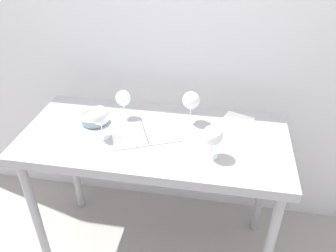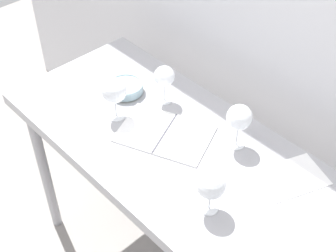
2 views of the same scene
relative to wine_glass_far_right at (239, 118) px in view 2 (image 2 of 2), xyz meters
name	(u,v)px [view 2 (image 2 of 2)]	position (x,y,z in m)	size (l,w,h in m)	color
back_wall	(270,1)	(-0.17, 0.33, 0.27)	(3.80, 0.04, 2.60)	silver
steel_counter	(173,161)	(-0.17, -0.16, -0.24)	(1.40, 0.65, 0.90)	#9D9DA2
wine_glass_far_right	(239,118)	(0.00, 0.00, 0.00)	(0.09, 0.09, 0.18)	white
wine_glass_near_right	(211,185)	(0.14, -0.29, -0.01)	(0.10, 0.10, 0.17)	white
wine_glass_near_left	(114,91)	(-0.43, -0.22, -0.01)	(0.10, 0.10, 0.18)	white
wine_glass_far_left	(164,77)	(-0.37, -0.02, -0.01)	(0.08, 0.08, 0.17)	white
open_notebook	(165,134)	(-0.22, -0.16, -0.13)	(0.41, 0.35, 0.01)	white
tasting_sheet_upper	(291,177)	(0.24, 0.02, -0.13)	(0.16, 0.23, 0.00)	white
tasting_bowl	(126,87)	(-0.52, -0.10, -0.11)	(0.15, 0.15, 0.05)	#DBCC66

